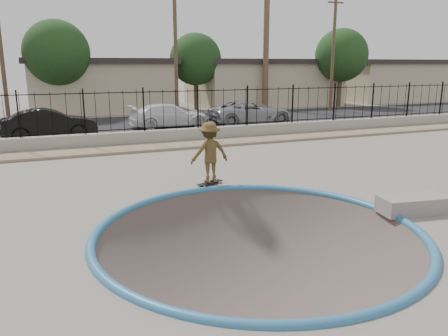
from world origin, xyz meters
TOP-DOWN VIEW (x-y plane):
  - ground at (0.00, 12.00)m, footprint 120.00×120.00m
  - bowl_pit at (0.00, -1.00)m, footprint 6.84×6.84m
  - coping_ring at (0.00, -1.00)m, footprint 7.04×7.04m
  - rock_strip at (0.00, 9.20)m, footprint 42.00×1.60m
  - retaining_wall at (0.00, 10.30)m, footprint 42.00×0.45m
  - fence at (0.00, 10.30)m, footprint 40.00×0.04m
  - street at (0.00, 17.00)m, footprint 90.00×8.00m
  - house_center at (0.00, 26.50)m, footprint 10.60×8.60m
  - house_east at (14.00, 26.50)m, footprint 12.60×8.60m
  - house_east_far at (28.00, 26.50)m, footprint 11.60×8.60m
  - palm_right at (12.00, 22.00)m, footprint 2.30×2.30m
  - utility_pole_left at (-6.00, 19.00)m, footprint 1.70×0.24m
  - utility_pole_mid at (4.00, 19.00)m, footprint 1.70×0.24m
  - utility_pole_right at (16.00, 19.00)m, footprint 1.70×0.24m
  - street_tree_left at (-3.00, 23.00)m, footprint 4.32×4.32m
  - street_tree_mid at (7.00, 24.00)m, footprint 3.96×3.96m
  - street_tree_right at (19.00, 22.00)m, footprint 4.32×4.32m
  - skater at (0.35, 2.91)m, footprint 1.16×0.69m
  - skateboard at (0.35, 2.91)m, footprint 0.90×0.56m
  - concrete_ledge at (4.00, -1.23)m, footprint 1.69×0.93m
  - car_b at (-3.89, 13.40)m, footprint 4.34×1.76m
  - car_c at (2.42, 15.00)m, footprint 4.48×1.84m
  - car_d at (7.18, 14.37)m, footprint 4.98×2.31m

SIDE VIEW (x-z plane):
  - ground at x=0.00m, z-range -2.20..0.00m
  - bowl_pit at x=0.00m, z-range -0.90..0.90m
  - coping_ring at x=0.00m, z-range -0.10..0.10m
  - street at x=0.00m, z-range 0.00..0.04m
  - rock_strip at x=0.00m, z-range 0.00..0.11m
  - skateboard at x=0.35m, z-range 0.02..0.10m
  - concrete_ledge at x=4.00m, z-range 0.00..0.40m
  - retaining_wall at x=0.00m, z-range 0.00..0.60m
  - car_c at x=2.42m, z-range 0.04..1.33m
  - car_d at x=7.18m, z-range 0.04..1.42m
  - car_b at x=-3.89m, z-range 0.04..1.44m
  - skater at x=0.35m, z-range 0.00..1.77m
  - fence at x=0.00m, z-range 0.60..2.40m
  - house_east at x=14.00m, z-range 0.02..3.92m
  - house_east_far at x=28.00m, z-range 0.02..3.92m
  - house_center at x=0.00m, z-range 0.02..3.92m
  - street_tree_mid at x=7.00m, z-range 0.92..6.75m
  - street_tree_left at x=-3.00m, z-range 1.01..7.37m
  - street_tree_right at x=19.00m, z-range 1.01..7.37m
  - utility_pole_left at x=-6.00m, z-range 0.20..9.20m
  - utility_pole_right at x=16.00m, z-range 0.20..9.20m
  - utility_pole_mid at x=4.00m, z-range 0.21..9.71m
  - palm_right at x=12.00m, z-range 2.18..12.48m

